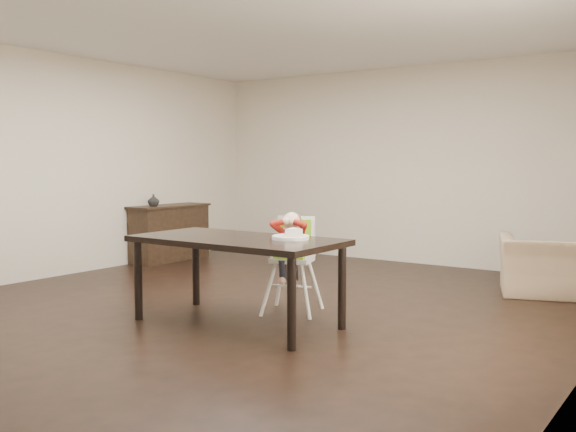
# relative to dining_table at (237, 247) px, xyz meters

# --- Properties ---
(ground) EXTENTS (7.00, 7.00, 0.00)m
(ground) POSITION_rel_dining_table_xyz_m (-0.30, 0.52, -0.67)
(ground) COLOR black
(ground) RESTS_ON ground
(room_walls) EXTENTS (6.02, 7.02, 2.71)m
(room_walls) POSITION_rel_dining_table_xyz_m (-0.30, 0.52, 1.18)
(room_walls) COLOR beige
(room_walls) RESTS_ON ground
(dining_table) EXTENTS (1.80, 0.90, 0.75)m
(dining_table) POSITION_rel_dining_table_xyz_m (0.00, 0.00, 0.00)
(dining_table) COLOR black
(dining_table) RESTS_ON ground
(high_chair) EXTENTS (0.49, 0.49, 0.93)m
(high_chair) POSITION_rel_dining_table_xyz_m (0.13, 0.65, -0.01)
(high_chair) COLOR white
(high_chair) RESTS_ON ground
(plate) EXTENTS (0.37, 0.37, 0.09)m
(plate) POSITION_rel_dining_table_xyz_m (0.45, 0.17, 0.11)
(plate) COLOR white
(plate) RESTS_ON dining_table
(armchair) EXTENTS (1.11, 0.90, 0.84)m
(armchair) POSITION_rel_dining_table_xyz_m (1.90, 2.79, -0.25)
(armchair) COLOR tan
(armchair) RESTS_ON ground
(sideboard) EXTENTS (0.44, 1.26, 0.79)m
(sideboard) POSITION_rel_dining_table_xyz_m (-3.08, 2.26, -0.27)
(sideboard) COLOR black
(sideboard) RESTS_ON ground
(vase) EXTENTS (0.20, 0.21, 0.16)m
(vase) POSITION_rel_dining_table_xyz_m (-3.08, 1.96, 0.20)
(vase) COLOR #99999E
(vase) RESTS_ON sideboard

